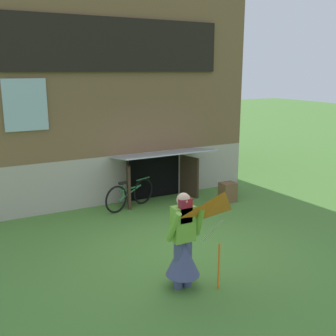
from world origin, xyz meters
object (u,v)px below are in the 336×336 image
(kite, at_px, (224,217))
(bicycle_green, at_px, (130,194))
(person, at_px, (183,249))
(wooden_crate, at_px, (228,192))

(kite, xyz_separation_m, bicycle_green, (0.34, 4.23, -0.89))
(person, xyz_separation_m, wooden_crate, (3.07, 3.04, -0.39))
(person, relative_size, kite, 0.98)
(kite, distance_m, wooden_crate, 4.56)
(person, distance_m, kite, 0.86)
(person, height_order, bicycle_green, person)
(kite, bearing_deg, bicycle_green, 85.38)
(person, xyz_separation_m, kite, (0.37, -0.50, 0.60))
(person, xyz_separation_m, bicycle_green, (0.71, 3.73, -0.29))
(wooden_crate, bearing_deg, bicycle_green, 163.67)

